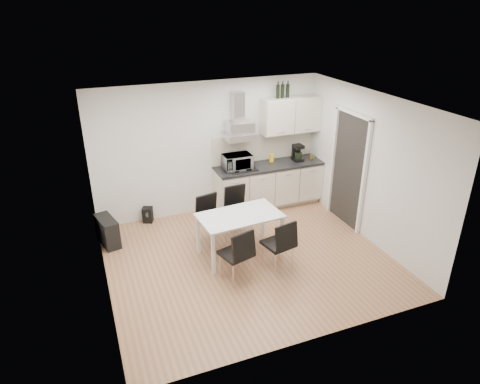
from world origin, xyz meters
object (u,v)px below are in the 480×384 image
at_px(guitar_amp, 108,231).
at_px(dining_table, 240,220).
at_px(chair_far_left, 212,221).
at_px(chair_near_left, 235,254).
at_px(kitchenette, 270,168).
at_px(floor_speaker, 148,215).
at_px(chair_near_right, 278,244).
at_px(chair_far_right, 239,211).

bearing_deg(guitar_amp, dining_table, -43.63).
distance_m(chair_far_left, chair_near_left, 1.13).
height_order(kitchenette, chair_near_left, kitchenette).
height_order(guitar_amp, floor_speaker, guitar_amp).
xyz_separation_m(chair_far_left, chair_near_right, (0.72, -1.10, 0.00)).
bearing_deg(chair_near_left, guitar_amp, 118.17).
bearing_deg(dining_table, chair_near_left, -121.24).
bearing_deg(guitar_amp, kitchenette, -7.13).
distance_m(chair_near_left, chair_near_right, 0.72).
height_order(chair_far_left, guitar_amp, chair_far_left).
bearing_deg(chair_far_right, chair_far_left, 14.78).
height_order(kitchenette, chair_far_right, kitchenette).
bearing_deg(floor_speaker, chair_near_left, -45.28).
xyz_separation_m(kitchenette, chair_near_right, (-0.85, -2.15, -0.39)).
distance_m(kitchenette, chair_far_right, 1.38).
bearing_deg(chair_near_right, chair_far_left, 111.18).
bearing_deg(chair_near_right, guitar_amp, 132.15).
height_order(chair_far_left, chair_near_right, same).
relative_size(kitchenette, dining_table, 1.82).
relative_size(dining_table, chair_far_right, 1.57).
height_order(chair_far_right, guitar_amp, chair_far_right).
relative_size(chair_far_right, chair_near_right, 1.00).
height_order(chair_far_right, chair_near_left, same).
bearing_deg(dining_table, kitchenette, 46.39).
relative_size(chair_far_right, chair_near_left, 1.00).
height_order(dining_table, chair_far_right, chair_far_right).
height_order(dining_table, chair_near_left, chair_near_left).
relative_size(chair_far_left, guitar_amp, 1.37).
relative_size(chair_near_left, guitar_amp, 1.37).
relative_size(dining_table, guitar_amp, 2.16).
xyz_separation_m(dining_table, floor_speaker, (-1.23, 1.71, -0.51)).
height_order(chair_far_left, chair_near_left, same).
distance_m(dining_table, chair_near_right, 0.76).
height_order(chair_near_left, guitar_amp, chair_near_left).
bearing_deg(guitar_amp, floor_speaker, 20.97).
distance_m(chair_far_left, guitar_amp, 1.84).
relative_size(chair_near_right, floor_speaker, 2.89).
relative_size(kitchenette, chair_near_right, 2.86).
bearing_deg(guitar_amp, chair_far_right, -25.58).
distance_m(chair_far_right, floor_speaker, 1.83).
bearing_deg(chair_near_right, dining_table, 112.34).
distance_m(dining_table, chair_near_left, 0.73).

